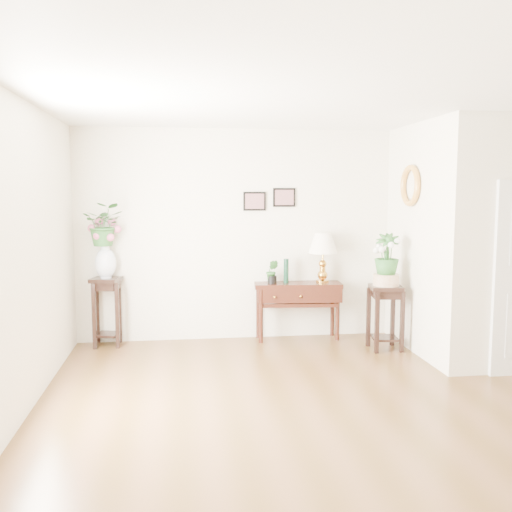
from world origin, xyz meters
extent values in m
cube|color=brown|center=(0.00, 0.00, 0.00)|extent=(6.00, 5.50, 0.02)
cube|color=white|center=(0.00, 0.00, 2.80)|extent=(6.00, 5.50, 0.02)
cube|color=white|center=(0.00, 2.75, 1.40)|extent=(6.00, 0.02, 2.80)
cube|color=white|center=(-3.00, 0.00, 1.40)|extent=(0.02, 5.50, 2.80)
cube|color=white|center=(2.10, 1.77, 1.40)|extent=(1.80, 1.95, 2.80)
cube|color=black|center=(-0.65, 2.73, 1.85)|extent=(0.30, 0.02, 0.25)
cube|color=black|center=(-0.25, 2.73, 1.90)|extent=(0.30, 0.02, 0.25)
torus|color=orange|center=(1.16, 1.90, 2.05)|extent=(0.07, 0.51, 0.51)
cube|color=black|center=(-0.09, 2.57, 0.38)|extent=(1.18, 0.48, 0.77)
cube|color=#BC842B|center=(0.25, 2.57, 1.12)|extent=(0.51, 0.51, 0.67)
cylinder|color=black|center=(-0.25, 2.57, 0.94)|extent=(0.07, 0.07, 0.32)
imported|color=#285F26|center=(-0.44, 2.57, 0.91)|extent=(0.19, 0.17, 0.29)
cube|color=black|center=(-2.58, 2.57, 0.44)|extent=(0.41, 0.41, 0.88)
imported|color=#285F26|center=(-2.58, 2.57, 1.56)|extent=(0.52, 0.46, 0.55)
cube|color=black|center=(0.90, 1.94, 0.41)|extent=(0.44, 0.44, 0.81)
cylinder|color=#BCAB9A|center=(0.90, 1.94, 0.89)|extent=(0.38, 0.38, 0.14)
imported|color=#285F26|center=(0.90, 1.94, 1.20)|extent=(0.38, 0.38, 0.53)
camera|label=1|loc=(-1.63, -4.80, 1.97)|focal=40.00mm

